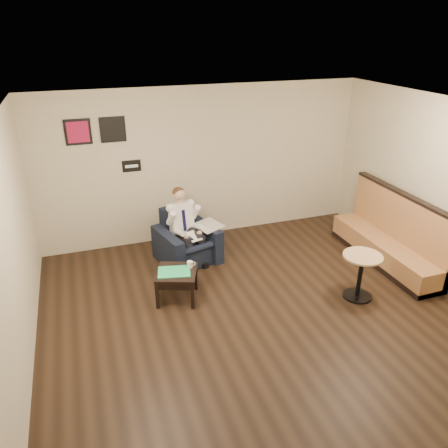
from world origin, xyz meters
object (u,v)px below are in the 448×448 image
object	(u,v)px
smartphone	(181,265)
seated_man	(190,231)
green_folder	(174,272)
armchair	(187,237)
banquette	(388,230)
cafe_table	(360,276)
side_table	(177,285)
coffee_mug	(190,264)

from	to	relation	value
smartphone	seated_man	bearing A→B (deg)	96.96
green_folder	armchair	bearing A→B (deg)	66.40
armchair	banquette	size ratio (longest dim) A/B	0.39
smartphone	banquette	bearing A→B (deg)	27.36
cafe_table	side_table	bearing A→B (deg)	161.84
side_table	cafe_table	distance (m)	2.70
armchair	coffee_mug	distance (m)	1.05
green_folder	coffee_mug	xyz separation A→B (m)	(0.25, 0.06, 0.04)
side_table	smartphone	bearing A→B (deg)	52.15
seated_man	coffee_mug	size ratio (longest dim) A/B	12.37
seated_man	coffee_mug	distance (m)	0.96
banquette	smartphone	bearing A→B (deg)	176.86
banquette	coffee_mug	bearing A→B (deg)	178.20
side_table	cafe_table	xyz separation A→B (m)	(2.56, -0.84, 0.12)
coffee_mug	banquette	bearing A→B (deg)	-1.80
armchair	cafe_table	distance (m)	2.86
side_table	smartphone	size ratio (longest dim) A/B	3.93
green_folder	cafe_table	size ratio (longest dim) A/B	0.65
side_table	cafe_table	world-z (taller)	cafe_table
smartphone	green_folder	bearing A→B (deg)	-103.96
seated_man	smartphone	world-z (taller)	seated_man
armchair	side_table	distance (m)	1.18
banquette	cafe_table	distance (m)	1.34
smartphone	banquette	size ratio (longest dim) A/B	0.06
banquette	armchair	bearing A→B (deg)	160.32
green_folder	banquette	size ratio (longest dim) A/B	0.20
armchair	green_folder	xyz separation A→B (m)	(-0.48, -1.09, 0.03)
cafe_table	smartphone	bearing A→B (deg)	158.31
side_table	green_folder	world-z (taller)	green_folder
coffee_mug	cafe_table	distance (m)	2.51
smartphone	banquette	xyz separation A→B (m)	(3.51, -0.19, 0.13)
coffee_mug	green_folder	bearing A→B (deg)	-166.81
armchair	coffee_mug	world-z (taller)	armchair
seated_man	side_table	xyz separation A→B (m)	(-0.47, -0.97, -0.37)
seated_man	coffee_mug	bearing A→B (deg)	-119.98
cafe_table	coffee_mug	bearing A→B (deg)	159.18
green_folder	banquette	xyz separation A→B (m)	(3.65, -0.05, 0.13)
armchair	smartphone	distance (m)	1.00
armchair	seated_man	world-z (taller)	seated_man
banquette	green_folder	bearing A→B (deg)	179.25
armchair	side_table	bearing A→B (deg)	-126.80
seated_man	cafe_table	size ratio (longest dim) A/B	1.71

